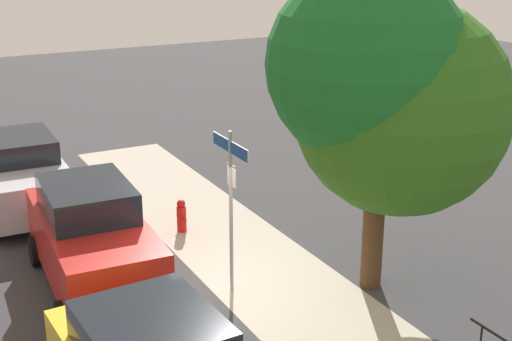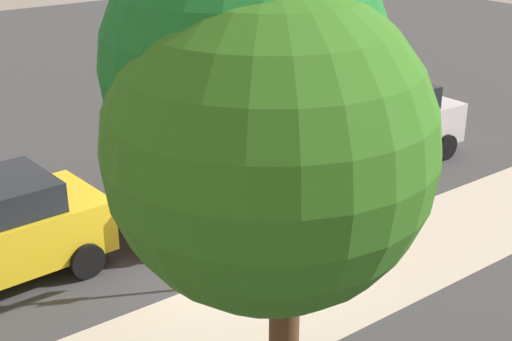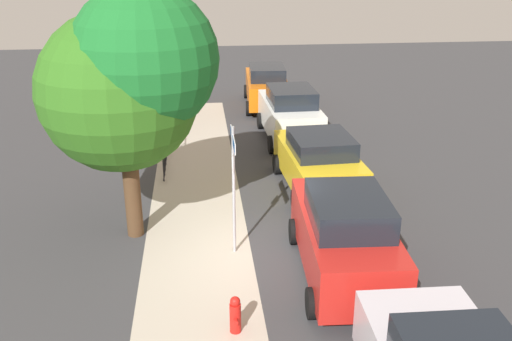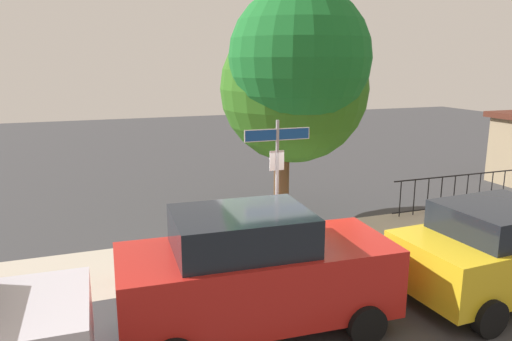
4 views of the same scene
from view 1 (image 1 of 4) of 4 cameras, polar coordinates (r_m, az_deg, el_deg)
ground_plane at (r=14.03m, az=-3.59°, el=-9.56°), size 60.00×60.00×0.00m
sidewalk_strip at (r=13.05m, az=5.48°, el=-11.93°), size 24.00×2.60×0.00m
street_sign at (r=13.21m, az=-2.04°, el=-0.82°), size 1.45×0.07×3.18m
shade_tree at (r=12.69m, az=10.26°, el=6.58°), size 3.90×4.38×6.20m
car_silver at (r=18.46m, az=-18.25°, el=-0.26°), size 4.48×2.20×1.87m
car_red at (r=14.09m, az=-12.97°, el=-5.27°), size 4.51×2.19×2.06m
fire_hydrant at (r=16.55m, az=-5.98°, el=-3.62°), size 0.42×0.22×0.78m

